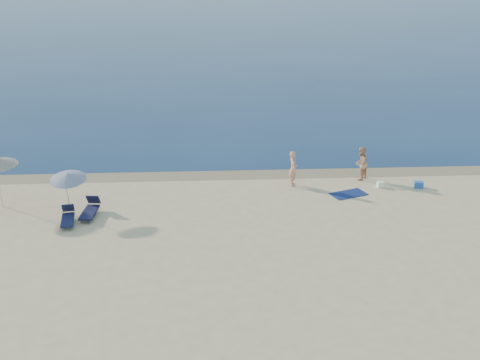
# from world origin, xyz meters

# --- Properties ---
(sea) EXTENTS (240.00, 160.00, 0.01)m
(sea) POSITION_xyz_m (0.00, 100.00, 0.00)
(sea) COLOR #0C2449
(sea) RESTS_ON ground
(wet_sand_strip) EXTENTS (240.00, 1.60, 0.00)m
(wet_sand_strip) POSITION_xyz_m (0.00, 19.40, 0.00)
(wet_sand_strip) COLOR #847254
(wet_sand_strip) RESTS_ON ground
(person_left) EXTENTS (0.44, 0.66, 1.81)m
(person_left) POSITION_xyz_m (1.80, 17.69, 0.90)
(person_left) COLOR tan
(person_left) RESTS_ON ground
(person_right) EXTENTS (1.06, 1.08, 1.75)m
(person_right) POSITION_xyz_m (5.39, 18.34, 0.87)
(person_right) COLOR tan
(person_right) RESTS_ON ground
(beach_towel) EXTENTS (1.94, 1.50, 0.03)m
(beach_towel) POSITION_xyz_m (4.37, 16.36, 0.01)
(beach_towel) COLOR #0F1B4C
(beach_towel) RESTS_ON ground
(white_bag) EXTENTS (0.34, 0.30, 0.27)m
(white_bag) POSITION_xyz_m (6.17, 17.23, 0.14)
(white_bag) COLOR white
(white_bag) RESTS_ON ground
(blue_cooler) EXTENTS (0.50, 0.41, 0.31)m
(blue_cooler) POSITION_xyz_m (8.05, 17.04, 0.16)
(blue_cooler) COLOR blue
(blue_cooler) RESTS_ON ground
(umbrella_near) EXTENTS (1.63, 1.65, 2.11)m
(umbrella_near) POSITION_xyz_m (-8.64, 14.85, 1.78)
(umbrella_near) COLOR silver
(umbrella_near) RESTS_ON ground
(lounger_left) EXTENTS (0.75, 1.65, 0.70)m
(lounger_left) POSITION_xyz_m (-8.58, 13.79, 0.26)
(lounger_left) COLOR #161B3D
(lounger_left) RESTS_ON ground
(lounger_right) EXTENTS (0.73, 1.79, 0.77)m
(lounger_right) POSITION_xyz_m (-7.74, 14.51, 0.28)
(lounger_right) COLOR #131635
(lounger_right) RESTS_ON ground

